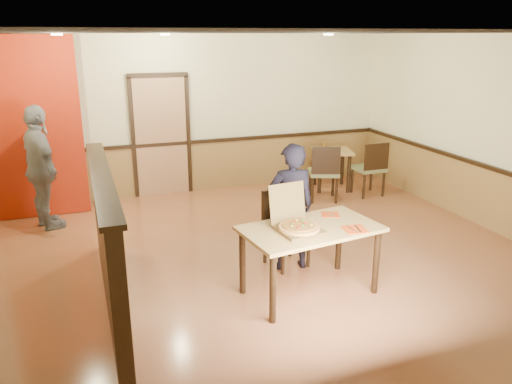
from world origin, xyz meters
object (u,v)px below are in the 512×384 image
main_table (310,236)px  passerby (41,168)px  pizza_box (297,225)px  side_chair_right (371,166)px  condiment (325,146)px  side_table (332,159)px  diner (291,207)px  diner_chair (284,224)px  side_chair_left (324,171)px

main_table → passerby: (-2.82, 3.14, 0.24)m
passerby → pizza_box: (2.64, -3.16, -0.07)m
side_chair_right → condiment: (-0.56, 0.73, 0.27)m
side_chair_right → side_table: 0.77m
passerby → main_table: bearing=-158.6°
main_table → condiment: size_ratio=11.58×
side_chair_right → side_table: (-0.45, 0.62, 0.03)m
passerby → pizza_box: bearing=-160.7°
main_table → pizza_box: 0.25m
main_table → pizza_box: size_ratio=2.81×
side_chair_right → pizza_box: size_ratio=1.76×
side_table → pizza_box: (-2.30, -3.51, 0.28)m
diner → condiment: bearing=-117.0°
passerby → condiment: bearing=-105.3°
side_table → main_table: bearing=-121.4°
side_table → pizza_box: 4.20m
condiment → diner_chair: bearing=-125.7°
side_chair_left → side_chair_right: bearing=-160.3°
side_chair_left → condiment: (0.37, 0.73, 0.26)m
side_chair_right → passerby: bearing=-3.5°
main_table → diner_chair: (0.03, 0.82, -0.16)m
diner_chair → side_table: diner_chair is taller
passerby → pizza_box: size_ratio=3.28×
side_chair_right → diner: diner is taller
diner_chair → condiment: bearing=41.4°
side_table → condiment: 0.29m
diner_chair → pizza_box: pizza_box is taller
diner_chair → diner: bearing=-92.7°
side_chair_left → passerby: bearing=16.3°
side_table → passerby: size_ratio=0.47×
condiment → side_chair_left: bearing=-116.9°
diner_chair → side_table: size_ratio=1.11×
pizza_box → side_chair_left: bearing=50.7°
main_table → pizza_box: pizza_box is taller
main_table → diner_chair: diner_chair is taller
side_table → side_chair_left: bearing=-127.5°
main_table → diner_chair: 0.83m
main_table → side_chair_left: bearing=52.2°
side_chair_left → side_table: 0.78m
diner_chair → pizza_box: size_ratio=1.70×
side_chair_right → diner: (-2.52, -2.19, 0.25)m
side_chair_left → pizza_box: bearing=77.5°
side_chair_left → side_table: bearing=-107.6°
main_table → diner_chair: size_ratio=1.65×
passerby → condiment: (4.84, 0.45, -0.11)m
pizza_box → condiment: (2.20, 3.61, -0.04)m
diner_chair → diner: (0.03, -0.15, 0.27)m
passerby → condiment: 4.86m
pizza_box → side_chair_right: bearing=39.3°
main_table → side_chair_left: 3.30m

